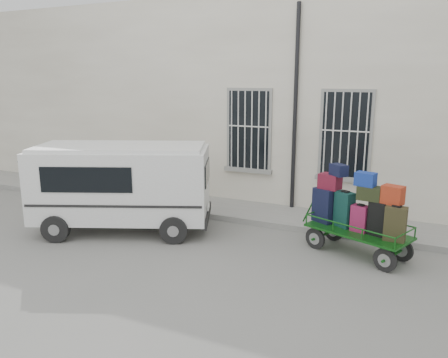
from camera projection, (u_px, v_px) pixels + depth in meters
ground at (217, 241)px, 10.16m from camera, size 80.00×80.00×0.00m
building at (289, 100)px, 14.35m from camera, size 24.00×5.15×6.00m
sidewalk at (251, 212)px, 12.09m from camera, size 24.00×1.70×0.15m
luggage_cart at (357, 213)px, 9.19m from camera, size 2.49×1.67×1.89m
van at (122, 182)px, 10.62m from camera, size 4.56×3.26×2.13m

